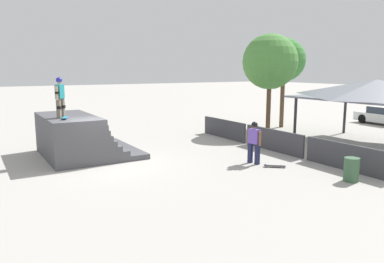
{
  "coord_description": "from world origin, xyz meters",
  "views": [
    {
      "loc": [
        14.72,
        -4.58,
        3.91
      ],
      "look_at": [
        -0.07,
        4.27,
        1.03
      ],
      "focal_mm": 35.0,
      "sensor_mm": 36.0,
      "label": 1
    }
  ],
  "objects_px": {
    "skater_on_deck": "(60,95)",
    "bystander_walking": "(254,139)",
    "skateboard_on_deck": "(65,118)",
    "skateboard_on_ground": "(274,166)",
    "tree_beside_pavilion": "(284,60)",
    "tree_far_back": "(270,62)",
    "trash_bin": "(351,170)"
  },
  "relations": [
    {
      "from": "tree_far_back",
      "to": "skateboard_on_deck",
      "type": "bearing_deg",
      "value": -81.83
    },
    {
      "from": "tree_far_back",
      "to": "trash_bin",
      "type": "relative_size",
      "value": 7.14
    },
    {
      "from": "skater_on_deck",
      "to": "bystander_walking",
      "type": "relative_size",
      "value": 0.96
    },
    {
      "from": "skateboard_on_ground",
      "to": "trash_bin",
      "type": "xyz_separation_m",
      "value": [
        2.81,
        0.99,
        0.37
      ]
    },
    {
      "from": "skateboard_on_deck",
      "to": "skateboard_on_ground",
      "type": "distance_m",
      "value": 8.78
    },
    {
      "from": "skateboard_on_deck",
      "to": "tree_far_back",
      "type": "relative_size",
      "value": 0.13
    },
    {
      "from": "tree_beside_pavilion",
      "to": "skater_on_deck",
      "type": "bearing_deg",
      "value": -81.21
    },
    {
      "from": "skateboard_on_deck",
      "to": "tree_beside_pavilion",
      "type": "xyz_separation_m",
      "value": [
        -2.78,
        14.88,
        2.55
      ]
    },
    {
      "from": "skateboard_on_deck",
      "to": "trash_bin",
      "type": "xyz_separation_m",
      "value": [
        7.73,
        8.02,
        -1.51
      ]
    },
    {
      "from": "skateboard_on_ground",
      "to": "tree_beside_pavilion",
      "type": "relative_size",
      "value": 0.13
    },
    {
      "from": "tree_beside_pavilion",
      "to": "trash_bin",
      "type": "relative_size",
      "value": 7.01
    },
    {
      "from": "skateboard_on_deck",
      "to": "tree_beside_pavilion",
      "type": "distance_m",
      "value": 15.35
    },
    {
      "from": "bystander_walking",
      "to": "tree_far_back",
      "type": "bearing_deg",
      "value": -57.48
    },
    {
      "from": "tree_far_back",
      "to": "tree_beside_pavilion",
      "type": "bearing_deg",
      "value": 114.37
    },
    {
      "from": "tree_beside_pavilion",
      "to": "bystander_walking",
      "type": "bearing_deg",
      "value": -50.24
    },
    {
      "from": "skater_on_deck",
      "to": "skateboard_on_ground",
      "type": "xyz_separation_m",
      "value": [
        5.39,
        7.07,
        -2.8
      ]
    },
    {
      "from": "skateboard_on_deck",
      "to": "tree_far_back",
      "type": "distance_m",
      "value": 13.16
    },
    {
      "from": "skateboard_on_deck",
      "to": "bystander_walking",
      "type": "relative_size",
      "value": 0.45
    },
    {
      "from": "skater_on_deck",
      "to": "trash_bin",
      "type": "relative_size",
      "value": 2.0
    },
    {
      "from": "bystander_walking",
      "to": "trash_bin",
      "type": "bearing_deg",
      "value": -171.94
    },
    {
      "from": "skateboard_on_deck",
      "to": "trash_bin",
      "type": "distance_m",
      "value": 11.24
    },
    {
      "from": "skateboard_on_ground",
      "to": "tree_far_back",
      "type": "distance_m",
      "value": 9.88
    },
    {
      "from": "skateboard_on_deck",
      "to": "skateboard_on_ground",
      "type": "bearing_deg",
      "value": 74.35
    },
    {
      "from": "skater_on_deck",
      "to": "tree_far_back",
      "type": "xyz_separation_m",
      "value": [
        -1.37,
        12.85,
        1.49
      ]
    },
    {
      "from": "skateboard_on_ground",
      "to": "tree_beside_pavilion",
      "type": "xyz_separation_m",
      "value": [
        -7.7,
        7.86,
        4.43
      ]
    },
    {
      "from": "skateboard_on_deck",
      "to": "tree_far_back",
      "type": "bearing_deg",
      "value": 117.52
    },
    {
      "from": "skateboard_on_deck",
      "to": "skateboard_on_ground",
      "type": "xyz_separation_m",
      "value": [
        4.92,
        7.02,
        -1.88
      ]
    },
    {
      "from": "skateboard_on_deck",
      "to": "tree_beside_pavilion",
      "type": "bearing_deg",
      "value": 119.93
    },
    {
      "from": "skateboard_on_deck",
      "to": "trash_bin",
      "type": "height_order",
      "value": "skateboard_on_deck"
    },
    {
      "from": "skateboard_on_ground",
      "to": "trash_bin",
      "type": "height_order",
      "value": "trash_bin"
    },
    {
      "from": "skater_on_deck",
      "to": "bystander_walking",
      "type": "height_order",
      "value": "skater_on_deck"
    },
    {
      "from": "skateboard_on_ground",
      "to": "tree_beside_pavilion",
      "type": "distance_m",
      "value": 11.86
    }
  ]
}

